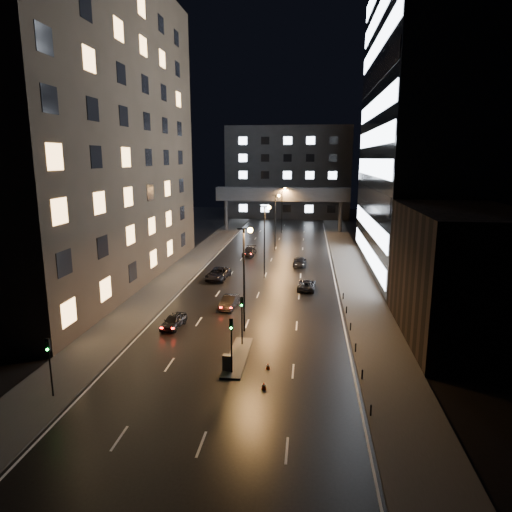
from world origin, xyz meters
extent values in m
plane|color=black|center=(0.00, 40.00, 0.00)|extent=(160.00, 160.00, 0.00)
cube|color=#383533|center=(-12.50, 35.00, 0.07)|extent=(5.00, 110.00, 0.15)
cube|color=#383533|center=(12.50, 35.00, 0.07)|extent=(5.00, 110.00, 0.15)
cube|color=#2D2319|center=(-22.50, 24.00, 20.00)|extent=(15.00, 48.00, 40.00)
cube|color=black|center=(20.00, 9.00, 6.00)|extent=(10.00, 18.00, 12.00)
cube|color=black|center=(25.00, 36.00, 22.50)|extent=(20.00, 36.00, 45.00)
cube|color=#333335|center=(0.00, 98.00, 12.50)|extent=(34.00, 14.00, 25.00)
cube|color=#333335|center=(0.00, 70.00, 8.50)|extent=(30.00, 3.00, 3.00)
cylinder|color=#333335|center=(-13.00, 70.00, 3.50)|extent=(0.80, 0.80, 7.00)
cylinder|color=#333335|center=(13.00, 70.00, 3.50)|extent=(0.80, 0.80, 7.00)
cube|color=#383533|center=(0.30, 2.00, 0.07)|extent=(1.60, 8.00, 0.15)
cylinder|color=black|center=(0.30, 4.50, 1.90)|extent=(0.12, 0.12, 3.50)
cube|color=black|center=(0.30, 4.50, 4.10)|extent=(0.28, 0.22, 0.90)
sphere|color=#0CFF33|center=(0.30, 4.36, 3.82)|extent=(0.18, 0.18, 0.18)
cylinder|color=black|center=(0.30, -1.00, 1.90)|extent=(0.12, 0.12, 3.50)
cube|color=black|center=(0.30, -1.00, 4.10)|extent=(0.28, 0.22, 0.90)
sphere|color=#0CFF33|center=(0.30, -1.14, 3.82)|extent=(0.18, 0.18, 0.18)
cylinder|color=black|center=(-11.50, -6.00, 1.75)|extent=(0.12, 0.12, 3.50)
cube|color=black|center=(-11.50, -6.00, 3.95)|extent=(0.28, 0.22, 0.90)
sphere|color=#0CFF33|center=(-11.50, -6.14, 3.67)|extent=(0.18, 0.18, 0.18)
cylinder|color=black|center=(10.20, -6.00, 0.45)|extent=(0.12, 0.12, 0.90)
cylinder|color=black|center=(10.20, -1.00, 0.45)|extent=(0.12, 0.12, 0.90)
cylinder|color=black|center=(10.20, 4.00, 0.45)|extent=(0.12, 0.12, 0.90)
cylinder|color=black|center=(10.20, 9.00, 0.45)|extent=(0.12, 0.12, 0.90)
cylinder|color=black|center=(10.20, 14.00, 0.45)|extent=(0.12, 0.12, 0.90)
cylinder|color=black|center=(10.20, 19.00, 0.45)|extent=(0.12, 0.12, 0.90)
cylinder|color=black|center=(0.00, 8.00, 5.00)|extent=(0.18, 0.18, 10.00)
cylinder|color=black|center=(0.00, 8.00, 10.00)|extent=(1.20, 0.12, 0.12)
sphere|color=#FF9E38|center=(0.60, 8.00, 9.90)|extent=(0.50, 0.50, 0.50)
cylinder|color=black|center=(0.00, 28.00, 5.00)|extent=(0.18, 0.18, 10.00)
cylinder|color=black|center=(0.00, 28.00, 10.00)|extent=(1.20, 0.12, 0.12)
sphere|color=#FF9E38|center=(0.60, 28.00, 9.90)|extent=(0.50, 0.50, 0.50)
cylinder|color=black|center=(0.00, 48.00, 5.00)|extent=(0.18, 0.18, 10.00)
cylinder|color=black|center=(0.00, 48.00, 10.00)|extent=(1.20, 0.12, 0.12)
sphere|color=#FF9E38|center=(0.60, 48.00, 9.90)|extent=(0.50, 0.50, 0.50)
cylinder|color=black|center=(0.00, 68.00, 5.00)|extent=(0.18, 0.18, 10.00)
cylinder|color=black|center=(0.00, 68.00, 10.00)|extent=(1.20, 0.12, 0.12)
sphere|color=#FF9E38|center=(0.60, 68.00, 9.90)|extent=(0.50, 0.50, 0.50)
imported|color=black|center=(-7.07, 8.16, 0.67)|extent=(2.08, 4.12, 1.35)
imported|color=black|center=(-2.66, 14.75, 0.69)|extent=(1.88, 4.32, 1.38)
imported|color=black|center=(-6.32, 26.74, 0.79)|extent=(3.05, 5.85, 1.57)
imported|color=black|center=(-4.04, 42.74, 0.71)|extent=(2.17, 4.98, 1.43)
imported|color=black|center=(5.90, 23.03, 0.64)|extent=(2.41, 4.75, 1.29)
imported|color=black|center=(4.72, 36.29, 0.70)|extent=(2.12, 4.88, 1.40)
cube|color=#545457|center=(-0.10, -0.66, 0.78)|extent=(0.75, 0.50, 1.26)
cone|color=#FF470D|center=(3.00, -3.11, 0.28)|extent=(0.50, 0.50, 0.56)
cone|color=#F1530C|center=(3.00, 0.17, 0.25)|extent=(0.45, 0.45, 0.49)
camera|label=1|loc=(5.91, -33.22, 16.36)|focal=32.00mm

